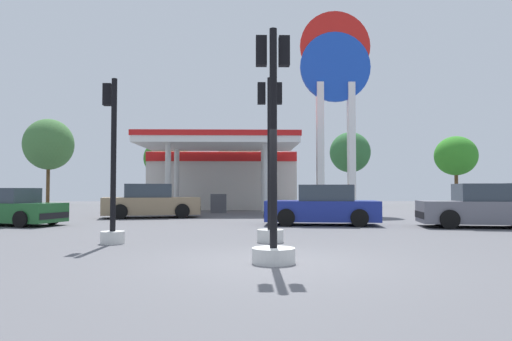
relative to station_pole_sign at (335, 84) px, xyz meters
The scene contains 15 objects.
ground_plane 20.39m from the station_pole_sign, 104.52° to the right, with size 90.00×90.00×0.00m, color #56565B.
gas_station 10.09m from the station_pole_sign, 143.56° to the left, with size 9.90×11.40×4.53m.
station_pole_sign is the anchor object (origin of this frame).
car_0 12.99m from the station_pole_sign, 72.51° to the right, with size 4.67×2.61×1.58m.
car_1 18.35m from the station_pole_sign, 147.43° to the right, with size 4.28×2.73×1.43m.
car_2 12.84m from the station_pole_sign, 156.01° to the right, with size 4.88×2.86×1.64m.
car_4 11.73m from the station_pole_sign, 104.31° to the right, with size 4.51×2.36×1.55m.
traffic_signal_1 20.02m from the station_pole_sign, 104.52° to the right, with size 0.81×0.81×4.42m.
traffic_signal_2 16.81m from the station_pole_sign, 107.26° to the right, with size 0.69×0.70×4.31m.
traffic_signal_3 18.60m from the station_pole_sign, 119.71° to the right, with size 0.63×0.66×4.21m.
tree_0 25.77m from the station_pole_sign, 149.82° to the left, with size 4.15×4.15×7.41m.
tree_1 17.57m from the station_pole_sign, 134.30° to the left, with size 3.84×3.84×5.69m.
tree_2 13.69m from the station_pole_sign, 116.11° to the left, with size 3.45×3.45×6.15m.
tree_3 12.98m from the station_pole_sign, 73.54° to the left, with size 3.43×3.43×6.24m.
tree_4 16.67m from the station_pole_sign, 42.00° to the left, with size 3.45×3.45×5.78m.
Camera 1 is at (-0.55, -8.85, 1.37)m, focal length 32.67 mm.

